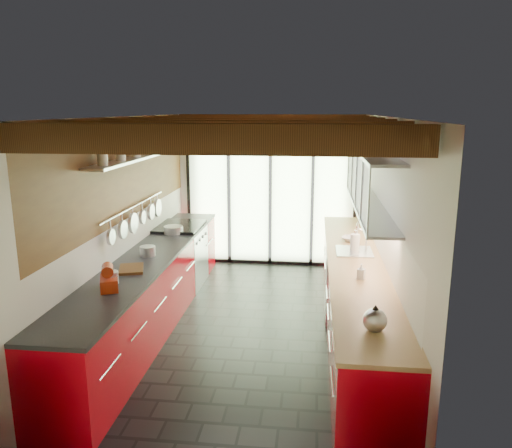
# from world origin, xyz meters

# --- Properties ---
(ground) EXTENTS (5.50, 5.50, 0.00)m
(ground) POSITION_xyz_m (0.00, 0.00, 0.00)
(ground) COLOR black
(ground) RESTS_ON ground
(room_shell) EXTENTS (5.50, 5.50, 5.50)m
(room_shell) POSITION_xyz_m (0.00, 0.00, 1.65)
(room_shell) COLOR silver
(room_shell) RESTS_ON ground
(ceiling_beams) EXTENTS (3.14, 5.06, 4.90)m
(ceiling_beams) POSITION_xyz_m (-0.00, 0.38, 2.46)
(ceiling_beams) COLOR #593316
(ceiling_beams) RESTS_ON ground
(glass_door) EXTENTS (2.95, 0.10, 2.90)m
(glass_door) POSITION_xyz_m (0.00, 2.69, 1.66)
(glass_door) COLOR #C6EAAD
(glass_door) RESTS_ON ground
(left_counter) EXTENTS (0.68, 5.00, 0.92)m
(left_counter) POSITION_xyz_m (-1.28, 0.00, 0.46)
(left_counter) COLOR #B50410
(left_counter) RESTS_ON ground
(range_stove) EXTENTS (0.66, 0.90, 0.97)m
(range_stove) POSITION_xyz_m (-1.28, 1.45, 0.47)
(range_stove) COLOR silver
(range_stove) RESTS_ON ground
(right_counter) EXTENTS (0.68, 5.00, 0.92)m
(right_counter) POSITION_xyz_m (1.27, 0.00, 0.46)
(right_counter) COLOR #B50410
(right_counter) RESTS_ON ground
(sink_assembly) EXTENTS (0.45, 0.52, 0.43)m
(sink_assembly) POSITION_xyz_m (1.29, 0.40, 0.96)
(sink_assembly) COLOR silver
(sink_assembly) RESTS_ON right_counter
(upper_cabinets_right) EXTENTS (0.34, 3.00, 3.00)m
(upper_cabinets_right) POSITION_xyz_m (1.43, 0.30, 1.85)
(upper_cabinets_right) COLOR silver
(upper_cabinets_right) RESTS_ON ground
(left_wall_fixtures) EXTENTS (0.28, 2.60, 0.96)m
(left_wall_fixtures) POSITION_xyz_m (-1.47, 0.25, 1.80)
(left_wall_fixtures) COLOR silver
(left_wall_fixtures) RESTS_ON ground
(stand_mixer) EXTENTS (0.27, 0.34, 0.27)m
(stand_mixer) POSITION_xyz_m (-1.27, -1.24, 1.03)
(stand_mixer) COLOR #B72C0E
(stand_mixer) RESTS_ON left_counter
(pot_large) EXTENTS (0.23, 0.23, 0.12)m
(pot_large) POSITION_xyz_m (-1.27, -0.07, 0.98)
(pot_large) COLOR silver
(pot_large) RESTS_ON left_counter
(pot_small) EXTENTS (0.30, 0.30, 0.11)m
(pot_small) POSITION_xyz_m (-1.27, 1.07, 0.97)
(pot_small) COLOR silver
(pot_small) RESTS_ON left_counter
(cutting_board) EXTENTS (0.36, 0.43, 0.03)m
(cutting_board) POSITION_xyz_m (-1.27, -0.64, 0.94)
(cutting_board) COLOR brown
(cutting_board) RESTS_ON left_counter
(kettle) EXTENTS (0.23, 0.26, 0.23)m
(kettle) POSITION_xyz_m (1.27, -1.92, 1.02)
(kettle) COLOR silver
(kettle) RESTS_ON right_counter
(paper_towel) EXTENTS (0.14, 0.14, 0.31)m
(paper_towel) POSITION_xyz_m (1.27, 0.28, 1.05)
(paper_towel) COLOR white
(paper_towel) RESTS_ON right_counter
(soap_bottle) EXTENTS (0.10, 0.10, 0.17)m
(soap_bottle) POSITION_xyz_m (1.27, -0.64, 1.00)
(soap_bottle) COLOR silver
(soap_bottle) RESTS_ON right_counter
(bowl) EXTENTS (0.31, 0.31, 0.06)m
(bowl) POSITION_xyz_m (1.27, 0.94, 0.95)
(bowl) COLOR silver
(bowl) RESTS_ON right_counter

